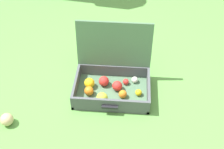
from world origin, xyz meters
TOP-DOWN VIEW (x-y plane):
  - ground_plane at (0.00, 0.00)m, footprint 16.00×16.00m
  - open_suitcase at (0.04, 0.11)m, footprint 0.54×0.43m
  - stray_ball_on_grass at (-0.61, -0.26)m, footprint 0.09×0.09m

SIDE VIEW (x-z plane):
  - ground_plane at x=0.00m, z-range 0.00..0.00m
  - stray_ball_on_grass at x=-0.61m, z-range 0.00..0.09m
  - open_suitcase at x=0.04m, z-range -0.13..0.34m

